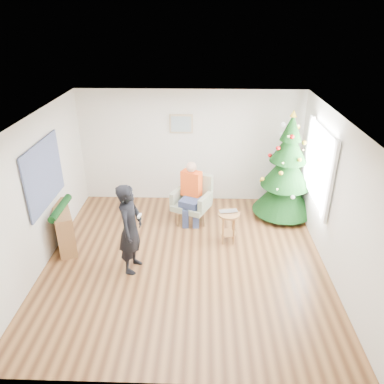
{
  "coord_description": "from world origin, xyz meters",
  "views": [
    {
      "loc": [
        0.3,
        -5.56,
        4.14
      ],
      "look_at": [
        0.1,
        0.6,
        1.1
      ],
      "focal_mm": 35.0,
      "sensor_mm": 36.0,
      "label": 1
    }
  ],
  "objects_px": {
    "standing_man": "(130,229)",
    "stool": "(228,227)",
    "christmas_tree": "(287,171)",
    "console": "(64,227)",
    "armchair": "(193,204)"
  },
  "relations": [
    {
      "from": "christmas_tree",
      "to": "stool",
      "type": "distance_m",
      "value": 1.82
    },
    {
      "from": "stool",
      "to": "armchair",
      "type": "relative_size",
      "value": 0.64
    },
    {
      "from": "christmas_tree",
      "to": "armchair",
      "type": "height_order",
      "value": "christmas_tree"
    },
    {
      "from": "standing_man",
      "to": "christmas_tree",
      "type": "bearing_deg",
      "value": -45.13
    },
    {
      "from": "standing_man",
      "to": "stool",
      "type": "bearing_deg",
      "value": -51.29
    },
    {
      "from": "armchair",
      "to": "console",
      "type": "distance_m",
      "value": 2.65
    },
    {
      "from": "christmas_tree",
      "to": "standing_man",
      "type": "distance_m",
      "value": 3.58
    },
    {
      "from": "stool",
      "to": "standing_man",
      "type": "height_order",
      "value": "standing_man"
    },
    {
      "from": "console",
      "to": "stool",
      "type": "bearing_deg",
      "value": -20.59
    },
    {
      "from": "christmas_tree",
      "to": "standing_man",
      "type": "relative_size",
      "value": 1.46
    },
    {
      "from": "christmas_tree",
      "to": "stool",
      "type": "height_order",
      "value": "christmas_tree"
    },
    {
      "from": "standing_man",
      "to": "console",
      "type": "bearing_deg",
      "value": 75.9
    },
    {
      "from": "armchair",
      "to": "console",
      "type": "relative_size",
      "value": 0.99
    },
    {
      "from": "christmas_tree",
      "to": "console",
      "type": "height_order",
      "value": "christmas_tree"
    },
    {
      "from": "christmas_tree",
      "to": "console",
      "type": "bearing_deg",
      "value": -163.14
    }
  ]
}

